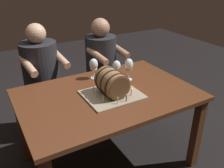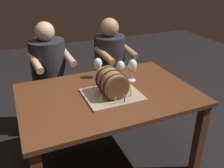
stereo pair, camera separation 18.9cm
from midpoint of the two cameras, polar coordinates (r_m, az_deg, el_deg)
The scene contains 8 objects.
ground_plane at distance 2.40m, azimuth 1.57°, elevation -17.57°, with size 8.00×8.00×0.00m, color black.
dining_table at distance 2.02m, azimuth 1.79°, elevation -4.57°, with size 1.42×0.96×0.73m.
barrel_cake at distance 1.90m, azimuth 2.86°, elevation -0.15°, with size 0.44×0.38×0.22m.
wine_glass_white at distance 2.20m, azimuth -0.88°, elevation 4.58°, with size 0.08×0.08×0.19m.
wine_glass_rose at distance 2.18m, azimuth 4.52°, elevation 4.01°, with size 0.07×0.07×0.17m.
wine_glass_amber at distance 2.15m, azimuth 7.42°, elevation 4.13°, with size 0.08×0.08×0.20m.
person_seated_left at distance 2.62m, azimuth -12.29°, elevation 0.67°, with size 0.44×0.52×1.19m.
person_seated_right at distance 2.82m, azimuth 1.40°, elevation 2.73°, with size 0.45×0.53×1.17m.
Camera 2 is at (-0.67, -1.62, 1.66)m, focal length 38.72 mm.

